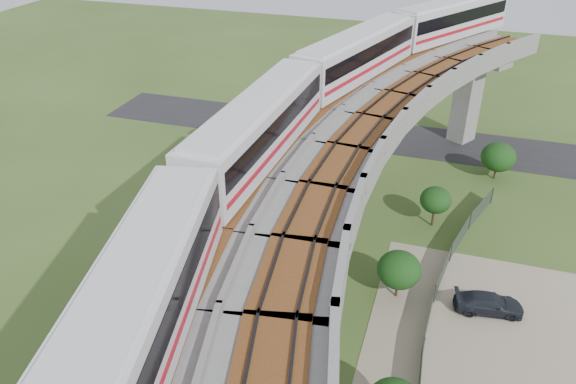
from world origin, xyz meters
name	(u,v)px	position (x,y,z in m)	size (l,w,h in m)	color
ground	(284,325)	(0.00, 0.00, 0.00)	(160.00, 160.00, 0.00)	#395321
asphalt_road	(371,135)	(0.00, 30.00, 0.01)	(60.00, 8.00, 0.03)	#232326
viaduct	(353,213)	(3.84, 0.00, 9.05)	(19.58, 73.98, 11.40)	#99968E
metro_train	(340,93)	(0.98, 8.70, 12.31)	(15.29, 60.65, 3.64)	silver
fence	(446,352)	(9.75, 0.00, 0.75)	(3.87, 38.73, 1.50)	#2D382D
tree_0	(498,157)	(12.50, 23.95, 2.19)	(3.08, 3.08, 3.51)	#382314
tree_1	(436,200)	(7.76, 14.29, 2.36)	(2.44, 2.44, 3.40)	#382314
tree_2	(399,270)	(6.25, 4.86, 2.21)	(2.88, 2.88, 3.44)	#382314
car_dark	(489,303)	(12.09, 5.15, 0.67)	(1.77, 4.35, 1.26)	black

